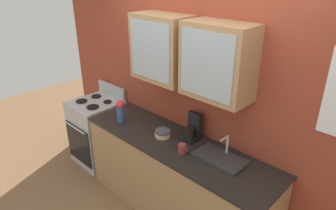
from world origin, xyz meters
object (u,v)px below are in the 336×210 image
(stove_range, at_px, (98,131))
(cup_near_sink, at_px, (182,149))
(sink_faucet, at_px, (220,158))
(bowl_stack, at_px, (163,133))
(vase, at_px, (120,110))
(coffee_maker, at_px, (192,129))

(stove_range, height_order, cup_near_sink, stove_range)
(sink_faucet, bearing_deg, bowl_stack, -174.00)
(stove_range, distance_m, vase, 0.96)
(sink_faucet, distance_m, bowl_stack, 0.72)
(stove_range, height_order, sink_faucet, sink_faucet)
(vase, xyz_separation_m, coffee_maker, (0.86, 0.30, -0.05))
(cup_near_sink, height_order, coffee_maker, coffee_maker)
(bowl_stack, relative_size, cup_near_sink, 1.55)
(vase, bearing_deg, sink_faucet, 7.69)
(sink_faucet, relative_size, vase, 1.78)
(bowl_stack, bearing_deg, vase, -170.35)
(bowl_stack, height_order, vase, vase)
(bowl_stack, distance_m, coffee_maker, 0.33)
(cup_near_sink, distance_m, coffee_maker, 0.32)
(bowl_stack, relative_size, coffee_maker, 0.61)
(sink_faucet, distance_m, vase, 1.34)
(stove_range, distance_m, coffee_maker, 1.70)
(stove_range, height_order, vase, vase)
(stove_range, xyz_separation_m, cup_near_sink, (1.71, -0.09, 0.51))
(bowl_stack, xyz_separation_m, coffee_maker, (0.25, 0.20, 0.07))
(sink_faucet, xyz_separation_m, cup_near_sink, (-0.34, -0.17, 0.03))
(sink_faucet, distance_m, cup_near_sink, 0.38)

